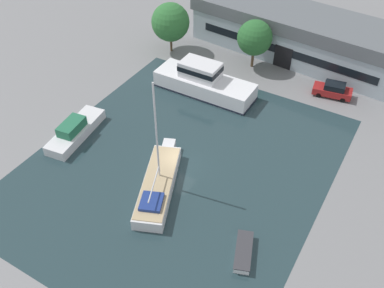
% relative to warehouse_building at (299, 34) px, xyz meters
% --- Properties ---
extents(ground_plane, '(440.00, 440.00, 0.00)m').
position_rel_warehouse_building_xyz_m(ground_plane, '(-2.15, -26.12, -2.94)').
color(ground_plane, slate).
extents(water_canal, '(26.89, 31.86, 0.01)m').
position_rel_warehouse_building_xyz_m(water_canal, '(-2.15, -26.12, -2.94)').
color(water_canal, '#23383D').
rests_on(water_canal, ground).
extents(warehouse_building, '(29.41, 11.15, 5.82)m').
position_rel_warehouse_building_xyz_m(warehouse_building, '(0.00, 0.00, 0.00)').
color(warehouse_building, '#99A8B2').
rests_on(warehouse_building, ground).
extents(quay_tree_near_building, '(4.36, 4.36, 6.21)m').
position_rel_warehouse_building_xyz_m(quay_tree_near_building, '(-3.77, -5.78, 1.08)').
color(quay_tree_near_building, brown).
rests_on(quay_tree_near_building, ground).
extents(quay_tree_by_water, '(4.98, 4.98, 6.62)m').
position_rel_warehouse_building_xyz_m(quay_tree_by_water, '(-14.87, -7.61, 1.19)').
color(quay_tree_by_water, brown).
rests_on(quay_tree_by_water, ground).
extents(parked_car, '(4.63, 2.50, 1.72)m').
position_rel_warehouse_building_xyz_m(parked_car, '(7.06, -7.12, -2.09)').
color(parked_car, maroon).
rests_on(parked_car, ground).
extents(sailboat_moored, '(6.03, 10.64, 11.16)m').
position_rel_warehouse_building_xyz_m(sailboat_moored, '(-2.21, -29.61, -2.26)').
color(sailboat_moored, silver).
rests_on(sailboat_moored, water_canal).
extents(motor_cruiser, '(12.02, 3.90, 3.78)m').
position_rel_warehouse_building_xyz_m(motor_cruiser, '(-6.32, -13.97, -1.56)').
color(motor_cruiser, white).
rests_on(motor_cruiser, water_canal).
extents(small_dinghy, '(2.47, 3.94, 0.67)m').
position_rel_warehouse_building_xyz_m(small_dinghy, '(7.47, -32.10, -2.60)').
color(small_dinghy, white).
rests_on(small_dinghy, water_canal).
extents(cabin_boat, '(3.38, 7.96, 2.05)m').
position_rel_warehouse_building_xyz_m(cabin_boat, '(-13.78, -27.80, -2.20)').
color(cabin_boat, silver).
rests_on(cabin_boat, water_canal).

